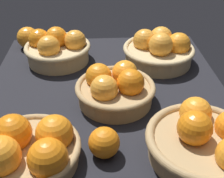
% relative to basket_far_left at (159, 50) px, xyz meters
% --- Properties ---
extents(market_tray, '(0.84, 0.72, 0.03)m').
position_rel_basket_far_left_xyz_m(market_tray, '(0.21, -0.19, -0.06)').
color(market_tray, black).
rests_on(market_tray, ground).
extents(basket_far_left, '(0.24, 0.24, 0.12)m').
position_rel_basket_far_left_xyz_m(basket_far_left, '(0.00, 0.00, 0.00)').
color(basket_far_left, tan).
rests_on(basket_far_left, market_tray).
extents(basket_near_right, '(0.23, 0.23, 0.11)m').
position_rel_basket_far_left_xyz_m(basket_near_right, '(0.45, -0.36, -0.00)').
color(basket_near_right, tan).
rests_on(basket_near_right, market_tray).
extents(basket_center, '(0.22, 0.22, 0.11)m').
position_rel_basket_far_left_xyz_m(basket_center, '(0.22, -0.17, -0.00)').
color(basket_center, tan).
rests_on(basket_center, market_tray).
extents(basket_far_right, '(0.25, 0.25, 0.12)m').
position_rel_basket_far_left_xyz_m(basket_far_right, '(0.44, 0.02, -0.00)').
color(basket_far_right, tan).
rests_on(basket_far_right, market_tray).
extents(basket_near_left, '(0.23, 0.23, 0.12)m').
position_rel_basket_far_left_xyz_m(basket_near_left, '(-0.03, -0.35, 0.00)').
color(basket_near_left, tan).
rests_on(basket_near_left, market_tray).
extents(loose_orange_front_gap, '(0.07, 0.07, 0.07)m').
position_rel_basket_far_left_xyz_m(loose_orange_front_gap, '(0.43, -0.20, -0.01)').
color(loose_orange_front_gap, orange).
rests_on(loose_orange_front_gap, market_tray).
extents(loose_orange_back_gap, '(0.08, 0.08, 0.08)m').
position_rel_basket_far_left_xyz_m(loose_orange_back_gap, '(-0.14, -0.47, -0.01)').
color(loose_orange_back_gap, orange).
rests_on(loose_orange_back_gap, market_tray).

